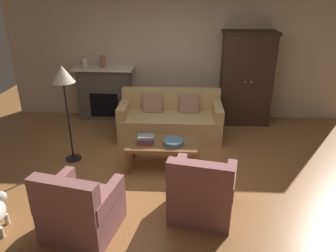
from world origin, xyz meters
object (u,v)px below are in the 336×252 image
fireplace (105,92)px  armchair_near_left (81,211)px  mantel_vase_cream (85,62)px  floor_lamp (63,80)px  mantel_vase_terracotta (103,62)px  armchair_near_right (202,193)px  couch (170,120)px  book_stack (146,139)px  fruit_bowl (173,142)px  coffee_table (162,145)px  armoire (246,78)px

fireplace → armchair_near_left: (0.56, -3.62, -0.25)m
mantel_vase_cream → floor_lamp: bearing=-82.5°
mantel_vase_terracotta → armchair_near_right: size_ratio=0.27×
floor_lamp → armchair_near_right: bearing=-31.6°
fireplace → couch: size_ratio=0.65×
book_stack → mantel_vase_terracotta: 2.46m
mantel_vase_terracotta → armchair_near_right: 3.85m
fruit_bowl → armchair_near_left: (-1.00, -1.55, -0.14)m
book_stack → fruit_bowl: bearing=-1.1°
coffee_table → mantel_vase_cream: mantel_vase_cream is taller
couch → book_stack: (-0.33, -1.21, 0.17)m
couch → mantel_vase_terracotta: size_ratio=7.95×
fireplace → floor_lamp: bearing=-93.9°
fruit_bowl → armchair_near_right: bearing=-69.9°
armchair_near_right → floor_lamp: bearing=148.4°
fruit_bowl → armoire: bearing=55.2°
armchair_near_left → armchair_near_right: bearing=17.1°
mantel_vase_terracotta → fruit_bowl: bearing=-52.8°
mantel_vase_terracotta → book_stack: bearing=-61.2°
couch → mantel_vase_cream: size_ratio=9.74×
armoire → mantel_vase_cream: (-3.33, 0.06, 0.27)m
floor_lamp → coffee_table: bearing=-4.8°
armoire → couch: (-1.50, -0.78, -0.63)m
fruit_bowl → floor_lamp: (-1.69, 0.18, 0.92)m
floor_lamp → fruit_bowl: bearing=-5.9°
armchair_near_left → fireplace: bearing=98.8°
coffee_table → floor_lamp: 1.82m
coffee_table → armchair_near_right: 1.30m
armchair_near_left → mantel_vase_terracotta: bearing=98.8°
fireplace → coffee_table: size_ratio=1.15×
armoire → mantel_vase_cream: armoire is taller
armchair_near_right → mantel_vase_terracotta: bearing=121.8°
book_stack → armchair_near_right: bearing=-53.2°
armchair_near_left → floor_lamp: 2.14m
fireplace → couch: 1.70m
mantel_vase_terracotta → armchair_near_left: mantel_vase_terracotta is taller
fruit_bowl → book_stack: 0.43m
book_stack → floor_lamp: (-1.26, 0.17, 0.89)m
fireplace → fruit_bowl: 2.60m
coffee_table → couch: bearing=86.5°
book_stack → armchair_near_left: (-0.57, -1.55, -0.17)m
coffee_table → mantel_vase_terracotta: (-1.38, 2.01, 0.88)m
mantel_vase_terracotta → armchair_near_left: (0.56, -3.60, -0.93)m
armoire → fruit_bowl: bearing=-124.8°
armchair_near_left → floor_lamp: bearing=111.9°
armoire → couch: size_ratio=0.98×
coffee_table → armchair_near_left: 1.79m
mantel_vase_terracotta → armchair_near_left: 3.76m
book_stack → mantel_vase_cream: bearing=126.3°
mantel_vase_cream → armchair_near_left: bearing=-75.4°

